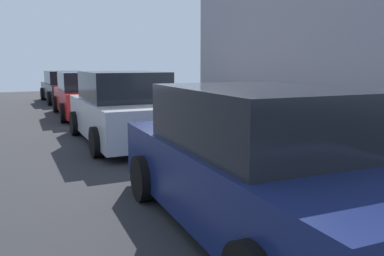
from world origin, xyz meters
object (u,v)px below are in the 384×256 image
bollard_post (178,110)px  suitcase_teal_5 (258,133)px  suitcase_black_11 (201,116)px  suitcase_maroon_0 (336,154)px  parked_car_silver_1 (123,109)px  suitcase_red_1 (315,147)px  suitcase_red_8 (226,120)px  suitcase_navy_2 (295,142)px  suitcase_black_4 (272,135)px  suitcase_navy_9 (221,120)px  suitcase_silver_6 (249,127)px  suitcase_maroon_7 (238,123)px  parked_car_navy_0 (256,164)px  suitcase_olive_3 (281,135)px  parked_car_red_2 (85,95)px  suitcase_olive_10 (211,119)px  fire_hydrant (191,111)px  parked_car_charcoal_3 (65,87)px

bollard_post → suitcase_teal_5: bearing=-178.2°
suitcase_black_11 → suitcase_maroon_0: bearing=179.6°
parked_car_silver_1 → suitcase_red_1: bearing=-150.5°
suitcase_teal_5 → suitcase_red_8: (1.35, 0.03, 0.11)m
suitcase_navy_2 → suitcase_black_4: bearing=-8.0°
suitcase_teal_5 → suitcase_navy_9: 1.81m
suitcase_silver_6 → suitcase_maroon_7: suitcase_maroon_7 is taller
suitcase_teal_5 → suitcase_silver_6: size_ratio=0.65×
suitcase_navy_9 → parked_car_navy_0: size_ratio=0.19×
suitcase_maroon_0 → suitcase_maroon_7: size_ratio=0.89×
suitcase_olive_3 → parked_car_red_2: size_ratio=0.21×
suitcase_maroon_7 → parked_car_red_2: size_ratio=0.21×
suitcase_olive_10 → parked_car_silver_1: size_ratio=0.14×
suitcase_teal_5 → suitcase_black_11: size_ratio=0.74×
suitcase_black_4 → fire_hydrant: size_ratio=0.87×
suitcase_navy_2 → suitcase_black_11: suitcase_navy_2 is taller
suitcase_maroon_0 → fire_hydrant: (5.84, -0.07, 0.08)m
suitcase_red_1 → parked_car_silver_1: bearing=29.5°
parked_car_silver_1 → suitcase_navy_2: bearing=-147.6°
suitcase_olive_3 → parked_car_silver_1: size_ratio=0.22×
suitcase_red_8 → suitcase_navy_2: bearing=179.4°
suitcase_teal_5 → suitcase_black_11: bearing=0.2°
suitcase_teal_5 → parked_car_red_2: (7.59, 2.35, 0.34)m
suitcase_black_4 → suitcase_navy_9: (2.22, -0.03, 0.02)m
parked_car_silver_1 → suitcase_black_11: bearing=-78.4°
suitcase_navy_2 → suitcase_maroon_7: 2.17m
suitcase_maroon_0 → suitcase_navy_9: (4.12, -0.15, 0.01)m
suitcase_maroon_7 → suitcase_red_8: 0.48m
suitcase_navy_2 → fire_hydrant: bearing=-0.9°
suitcase_maroon_7 → suitcase_navy_9: suitcase_maroon_7 is taller
parked_car_navy_0 → parked_car_silver_1: parked_car_silver_1 is taller
suitcase_maroon_7 → parked_car_navy_0: 4.87m
suitcase_black_11 → suitcase_navy_9: bearing=-173.7°
suitcase_silver_6 → suitcase_black_4: bearing=-176.7°
suitcase_navy_2 → suitcase_red_8: size_ratio=0.89×
suitcase_red_1 → suitcase_red_8: bearing=0.2°
suitcase_black_4 → fire_hydrant: fire_hydrant is taller
suitcase_black_4 → suitcase_teal_5: bearing=9.7°
suitcase_maroon_0 → suitcase_maroon_7: suitcase_maroon_7 is taller
suitcase_red_1 → parked_car_silver_1: 4.75m
parked_car_navy_0 → suitcase_olive_10: bearing=-23.1°
suitcase_black_4 → suitcase_silver_6: size_ratio=0.67×
suitcase_black_4 → parked_car_navy_0: size_ratio=0.13×
suitcase_maroon_7 → parked_car_silver_1: bearing=58.7°
suitcase_red_8 → parked_car_silver_1: size_ratio=0.23×
suitcase_olive_10 → parked_car_navy_0: parked_car_navy_0 is taller
suitcase_black_4 → parked_car_silver_1: bearing=41.6°
bollard_post → parked_car_navy_0: (-7.51, 2.22, 0.30)m
fire_hydrant → parked_car_charcoal_3: bearing=13.6°
suitcase_navy_2 → parked_car_charcoal_3: bearing=8.9°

